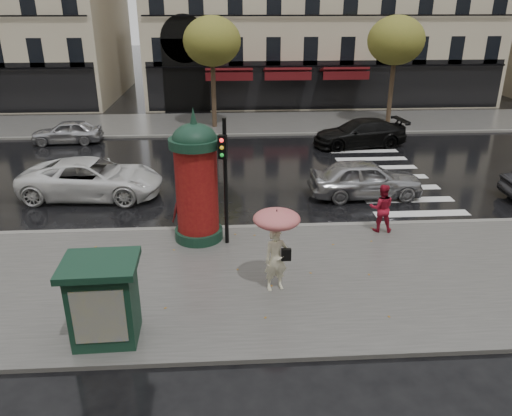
{
  "coord_description": "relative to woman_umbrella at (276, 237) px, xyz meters",
  "views": [
    {
      "loc": [
        -1.29,
        -12.83,
        7.46
      ],
      "look_at": [
        -0.42,
        1.5,
        1.44
      ],
      "focal_mm": 35.0,
      "sensor_mm": 36.0,
      "label": 1
    }
  ],
  "objects": [
    {
      "name": "newsstand",
      "position": [
        -4.13,
        -1.91,
        -0.53
      ],
      "size": [
        1.72,
        1.46,
        2.02
      ],
      "color": "#133123",
      "rests_on": "near_sidewalk"
    },
    {
      "name": "woman_red",
      "position": [
        3.92,
        3.49,
        -0.74
      ],
      "size": [
        0.9,
        0.75,
        1.68
      ],
      "primitive_type": "imported",
      "rotation": [
        0.0,
        0.0,
        2.99
      ],
      "color": "maroon",
      "rests_on": "near_sidewalk"
    },
    {
      "name": "tree_far_right",
      "position": [
        9.03,
        19.09,
        3.48
      ],
      "size": [
        3.4,
        3.4,
        6.64
      ],
      "color": "#38281C",
      "rests_on": "ground"
    },
    {
      "name": "near_sidewalk",
      "position": [
        0.03,
        0.59,
        -1.63
      ],
      "size": [
        90.0,
        7.0,
        0.12
      ],
      "primitive_type": "cube",
      "color": "#474744",
      "rests_on": "ground"
    },
    {
      "name": "car_silver",
      "position": [
        4.32,
        6.98,
        -0.92
      ],
      "size": [
        4.58,
        1.96,
        1.54
      ],
      "primitive_type": "imported",
      "rotation": [
        0.0,
        0.0,
        1.6
      ],
      "color": "#A2A2A6",
      "rests_on": "ground"
    },
    {
      "name": "car_black",
      "position": [
        6.0,
        14.49,
        -0.96
      ],
      "size": [
        5.28,
        2.73,
        1.46
      ],
      "primitive_type": "imported",
      "rotation": [
        0.0,
        0.0,
        -1.43
      ],
      "color": "black",
      "rests_on": "ground"
    },
    {
      "name": "ground",
      "position": [
        0.03,
        1.09,
        -1.69
      ],
      "size": [
        160.0,
        160.0,
        0.0
      ],
      "primitive_type": "plane",
      "color": "black",
      "rests_on": "ground"
    },
    {
      "name": "zebra_crossing",
      "position": [
        6.03,
        10.69,
        -1.69
      ],
      "size": [
        3.6,
        11.75,
        0.01
      ],
      "primitive_type": "cube",
      "color": "silver",
      "rests_on": "ground"
    },
    {
      "name": "traffic_light",
      "position": [
        -1.33,
        2.82,
        0.92
      ],
      "size": [
        0.3,
        0.4,
        4.11
      ],
      "color": "black",
      "rests_on": "near_sidewalk"
    },
    {
      "name": "man_burgundy",
      "position": [
        -2.61,
        3.22,
        -0.63
      ],
      "size": [
        1.01,
        0.75,
        1.89
      ],
      "primitive_type": "imported",
      "rotation": [
        0.0,
        0.0,
        3.31
      ],
      "color": "#450D0F",
      "rests_on": "near_sidewalk"
    },
    {
      "name": "morris_column",
      "position": [
        -2.24,
        3.3,
        0.51
      ],
      "size": [
        1.62,
        1.62,
        4.36
      ],
      "color": "#133123",
      "rests_on": "near_sidewalk"
    },
    {
      "name": "car_far_silver",
      "position": [
        -10.12,
        16.09,
        -1.05
      ],
      "size": [
        3.87,
        1.73,
        1.29
      ],
      "primitive_type": "imported",
      "rotation": [
        0.0,
        0.0,
        -1.52
      ],
      "color": "#ABABB0",
      "rests_on": "ground"
    },
    {
      "name": "car_white",
      "position": [
        -6.72,
        7.66,
        -0.91
      ],
      "size": [
        5.8,
        3.03,
        1.56
      ],
      "primitive_type": "imported",
      "rotation": [
        0.0,
        0.0,
        1.49
      ],
      "color": "white",
      "rests_on": "ground"
    },
    {
      "name": "near_kerb",
      "position": [
        0.03,
        4.09,
        -1.62
      ],
      "size": [
        90.0,
        0.25,
        0.14
      ],
      "primitive_type": "cube",
      "color": "slate",
      "rests_on": "ground"
    },
    {
      "name": "tree_far_left",
      "position": [
        -1.97,
        19.09,
        3.48
      ],
      "size": [
        3.4,
        3.4,
        6.64
      ],
      "color": "#38281C",
      "rests_on": "ground"
    },
    {
      "name": "far_sidewalk",
      "position": [
        0.03,
        20.09,
        -1.63
      ],
      "size": [
        90.0,
        6.0,
        0.12
      ],
      "primitive_type": "cube",
      "color": "#474744",
      "rests_on": "ground"
    },
    {
      "name": "far_kerb",
      "position": [
        0.03,
        17.09,
        -1.62
      ],
      "size": [
        90.0,
        0.25,
        0.14
      ],
      "primitive_type": "cube",
      "color": "slate",
      "rests_on": "ground"
    },
    {
      "name": "woman_umbrella",
      "position": [
        0.0,
        0.0,
        0.0
      ],
      "size": [
        1.24,
        1.24,
        2.39
      ],
      "color": "#EFE8C5",
      "rests_on": "near_sidewalk"
    }
  ]
}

